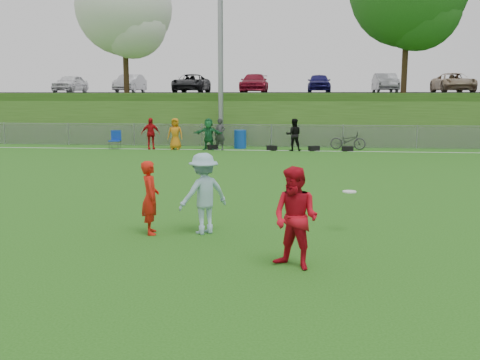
# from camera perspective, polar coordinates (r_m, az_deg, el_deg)

# --- Properties ---
(ground) EXTENTS (120.00, 120.00, 0.00)m
(ground) POSITION_cam_1_polar(r_m,az_deg,el_deg) (10.79, -2.34, -6.75)
(ground) COLOR #1E5511
(ground) RESTS_ON ground
(sideline_far) EXTENTS (60.00, 0.10, 0.01)m
(sideline_far) POSITION_cam_1_polar(r_m,az_deg,el_deg) (28.46, 3.14, 3.17)
(sideline_far) COLOR white
(sideline_far) RESTS_ON ground
(fence) EXTENTS (58.00, 0.06, 1.30)m
(fence) POSITION_cam_1_polar(r_m,az_deg,el_deg) (30.39, 3.36, 4.76)
(fence) COLOR gray
(fence) RESTS_ON ground
(light_pole) EXTENTS (1.20, 0.40, 12.15)m
(light_pole) POSITION_cam_1_polar(r_m,az_deg,el_deg) (31.62, -2.10, 15.94)
(light_pole) COLOR gray
(light_pole) RESTS_ON ground
(berm) EXTENTS (120.00, 18.00, 3.00)m
(berm) POSITION_cam_1_polar(r_m,az_deg,el_deg) (41.31, 4.19, 7.09)
(berm) COLOR #274A14
(berm) RESTS_ON ground
(parking_lot) EXTENTS (120.00, 12.00, 0.10)m
(parking_lot) POSITION_cam_1_polar(r_m,az_deg,el_deg) (43.29, 4.32, 9.23)
(parking_lot) COLOR black
(parking_lot) RESTS_ON berm
(tree_white_flowering) EXTENTS (6.30, 6.30, 8.78)m
(tree_white_flowering) POSITION_cam_1_polar(r_m,az_deg,el_deg) (37.37, -12.06, 17.19)
(tree_white_flowering) COLOR black
(tree_white_flowering) RESTS_ON berm
(car_row) EXTENTS (32.04, 5.18, 1.44)m
(car_row) POSITION_cam_1_polar(r_m,az_deg,el_deg) (42.36, 2.67, 10.29)
(car_row) COLOR white
(car_row) RESTS_ON parking_lot
(spectator_row) EXTENTS (8.70, 0.74, 1.69)m
(spectator_row) POSITION_cam_1_polar(r_m,az_deg,el_deg) (28.72, -3.02, 4.91)
(spectator_row) COLOR #B80C12
(spectator_row) RESTS_ON ground
(gear_bags) EXTENTS (7.77, 0.58, 0.26)m
(gear_bags) POSITION_cam_1_polar(r_m,az_deg,el_deg) (28.51, 4.94, 3.41)
(gear_bags) COLOR black
(gear_bags) RESTS_ON ground
(player_red_left) EXTENTS (0.54, 0.66, 1.57)m
(player_red_left) POSITION_cam_1_polar(r_m,az_deg,el_deg) (11.49, -9.55, -1.86)
(player_red_left) COLOR red
(player_red_left) RESTS_ON ground
(player_red_center) EXTENTS (1.07, 1.00, 1.75)m
(player_red_center) POSITION_cam_1_polar(r_m,az_deg,el_deg) (9.12, 5.95, -4.07)
(player_red_center) COLOR red
(player_red_center) RESTS_ON ground
(player_blue) EXTENTS (1.27, 1.20, 1.73)m
(player_blue) POSITION_cam_1_polar(r_m,az_deg,el_deg) (11.38, -3.91, -1.45)
(player_blue) COLOR #8FB6C6
(player_blue) RESTS_ON ground
(frisbee) EXTENTS (0.30, 0.30, 0.03)m
(frisbee) POSITION_cam_1_polar(r_m,az_deg,el_deg) (11.73, 11.59, -1.23)
(frisbee) COLOR silver
(frisbee) RESTS_ON ground
(recycling_bin) EXTENTS (0.67, 0.67, 1.01)m
(recycling_bin) POSITION_cam_1_polar(r_m,az_deg,el_deg) (29.54, 0.01, 4.37)
(recycling_bin) COLOR #0F3FA8
(recycling_bin) RESTS_ON ground
(camp_chair) EXTENTS (0.58, 0.59, 1.01)m
(camp_chair) POSITION_cam_1_polar(r_m,az_deg,el_deg) (30.04, -13.18, 3.82)
(camp_chair) COLOR #0E3298
(camp_chair) RESTS_ON ground
(bicycle) EXTENTS (1.94, 0.86, 0.99)m
(bicycle) POSITION_cam_1_polar(r_m,az_deg,el_deg) (29.48, 11.45, 4.16)
(bicycle) COLOR #2B2B2D
(bicycle) RESTS_ON ground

